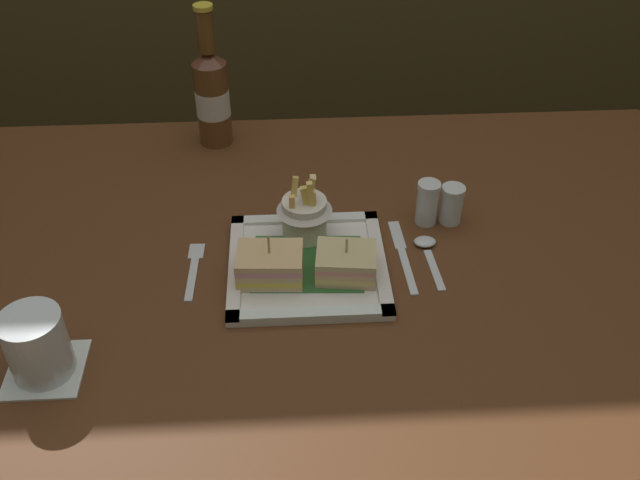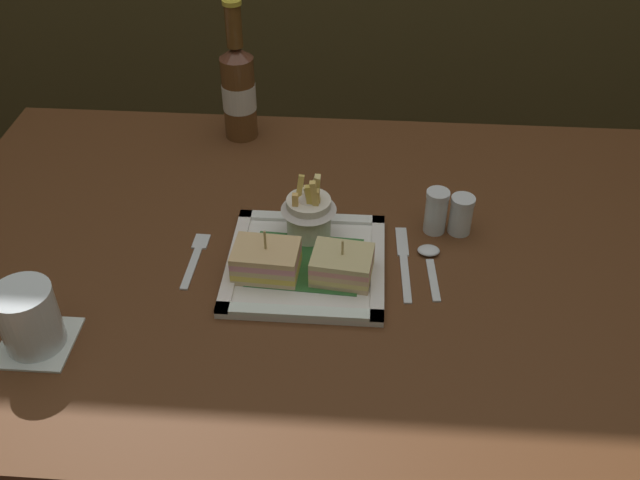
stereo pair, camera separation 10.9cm
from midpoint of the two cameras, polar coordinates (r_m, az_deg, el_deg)
The scene contains 13 objects.
dining_table at distance 1.20m, azimuth 3.63°, elevation -5.22°, with size 1.34×0.85×0.76m.
square_plate at distance 1.10m, azimuth 1.71°, elevation -2.06°, with size 0.24×0.24×0.02m.
sandwich_half_left at distance 1.06m, azimuth -1.39°, elevation -1.78°, with size 0.10×0.08×0.08m.
sandwich_half_right at distance 1.06m, azimuth 4.72°, elevation -2.15°, with size 0.10×0.08×0.07m.
fries_cup at distance 1.12m, azimuth 1.88°, elevation 2.32°, with size 0.09×0.09×0.11m.
beer_bottle at distance 1.38m, azimuth -4.24°, elevation 11.92°, with size 0.06×0.06×0.27m.
drink_coaster at distance 1.04m, azimuth -18.84°, elevation -7.90°, with size 0.10×0.10×0.00m, color white.
water_glass at distance 1.01m, azimuth -19.33°, elevation -6.27°, with size 0.08×0.08×0.09m.
fork at distance 1.13m, azimuth -7.20°, elevation -1.45°, with size 0.03×0.13×0.00m.
knife at distance 1.13m, azimuth 9.46°, elevation -1.68°, with size 0.02×0.18×0.00m.
spoon at distance 1.13m, azimuth 11.49°, elevation -1.51°, with size 0.04×0.13×0.01m.
salt_shaker at distance 1.18m, azimuth 11.86°, elevation 1.97°, with size 0.04×0.04×0.08m.
pepper_shaker at distance 1.18m, azimuth 13.77°, elevation 1.70°, with size 0.04×0.04×0.07m.
Camera 2 is at (0.04, -0.86, 1.49)m, focal length 40.10 mm.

